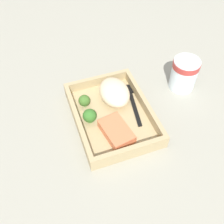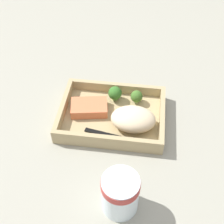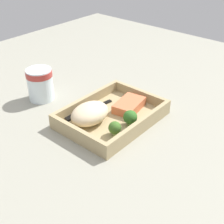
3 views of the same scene
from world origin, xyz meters
The scene contains 9 objects.
ground_plane centered at (0.00, 0.00, -1.00)cm, with size 160.00×160.00×2.00cm, color gray.
takeout_tray centered at (0.00, 0.00, 0.60)cm, with size 27.17×20.18×1.20cm, color tan.
tray_rim centered at (0.00, 0.00, 2.68)cm, with size 27.17×20.18×2.96cm.
salmon_fillet centered at (-6.24, 1.04, 2.44)cm, with size 9.53×6.05×2.47cm, color #DB7047.
mashed_potatoes centered at (5.74, -2.77, 3.83)cm, with size 11.33×8.22×5.25cm, color beige.
broccoli_floret_1 centered at (0.17, 6.22, 3.57)cm, with size 3.70×3.70×4.32cm.
broccoli_floret_2 centered at (5.93, 6.01, 3.30)cm, with size 3.28×3.28×3.82cm.
fork centered at (2.72, -7.25, 1.42)cm, with size 15.85×4.28×0.44cm.
paper_cup centered at (4.87, -24.26, 5.48)cm, with size 7.82×7.82×9.79cm.
Camera 2 is at (7.25, -55.06, 62.05)cm, focal length 50.00 mm.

